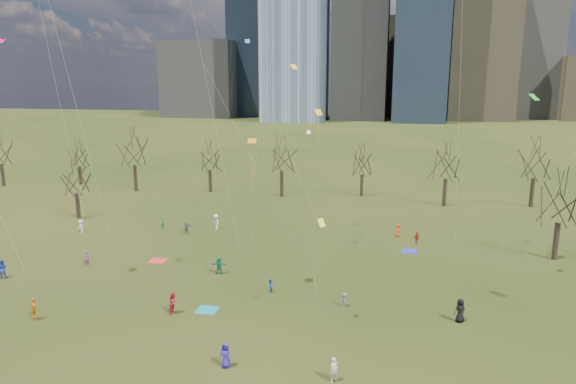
% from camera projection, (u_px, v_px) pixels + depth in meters
% --- Properties ---
extents(ground, '(500.00, 500.00, 0.00)m').
position_uv_depth(ground, '(255.00, 313.00, 39.54)').
color(ground, black).
rests_on(ground, ground).
extents(downtown_skyline, '(212.50, 78.00, 118.00)m').
position_uv_depth(downtown_skyline, '(374.00, 32.00, 232.96)').
color(downtown_skyline, slate).
rests_on(downtown_skyline, ground).
extents(bare_tree_row, '(113.04, 29.80, 9.50)m').
position_uv_depth(bare_tree_row, '(324.00, 162.00, 73.81)').
color(bare_tree_row, black).
rests_on(bare_tree_row, ground).
extents(blanket_teal, '(1.60, 1.50, 0.03)m').
position_uv_depth(blanket_teal, '(207.00, 310.00, 40.02)').
color(blanket_teal, teal).
rests_on(blanket_teal, ground).
extents(blanket_navy, '(1.60, 1.50, 0.03)m').
position_uv_depth(blanket_navy, '(409.00, 251.00, 53.83)').
color(blanket_navy, '#252BAD').
rests_on(blanket_navy, ground).
extents(blanket_crimson, '(1.60, 1.50, 0.03)m').
position_uv_depth(blanket_crimson, '(158.00, 261.00, 50.94)').
color(blanket_crimson, red).
rests_on(blanket_crimson, ground).
extents(person_0, '(0.87, 0.62, 1.66)m').
position_uv_depth(person_0, '(225.00, 355.00, 31.89)').
color(person_0, '#2D2294').
rests_on(person_0, ground).
extents(person_1, '(0.66, 0.67, 1.56)m').
position_uv_depth(person_1, '(334.00, 370.00, 30.34)').
color(person_1, silver).
rests_on(person_1, ground).
extents(person_2, '(0.68, 0.86, 1.73)m').
position_uv_depth(person_2, '(174.00, 303.00, 39.28)').
color(person_2, '#B51927').
rests_on(person_2, ground).
extents(person_3, '(0.78, 0.89, 1.20)m').
position_uv_depth(person_3, '(344.00, 300.00, 40.47)').
color(person_3, slate).
rests_on(person_3, ground).
extents(person_4, '(1.07, 0.90, 1.72)m').
position_uv_depth(person_4, '(34.00, 309.00, 38.21)').
color(person_4, orange).
rests_on(person_4, ground).
extents(person_5, '(1.64, 0.77, 1.70)m').
position_uv_depth(person_5, '(219.00, 265.00, 47.33)').
color(person_5, '#1C7F54').
rests_on(person_5, ground).
extents(person_6, '(1.06, 0.95, 1.82)m').
position_uv_depth(person_6, '(460.00, 310.00, 37.88)').
color(person_6, black).
rests_on(person_6, ground).
extents(person_7, '(0.51, 0.63, 1.49)m').
position_uv_depth(person_7, '(86.00, 258.00, 49.50)').
color(person_7, '#854387').
rests_on(person_7, ground).
extents(person_8, '(0.58, 0.68, 1.21)m').
position_uv_depth(person_8, '(270.00, 286.00, 43.21)').
color(person_8, '#245B9D').
rests_on(person_8, ground).
extents(person_9, '(1.28, 1.35, 1.84)m').
position_uv_depth(person_9, '(216.00, 222.00, 61.70)').
color(person_9, white).
rests_on(person_9, ground).
extents(person_10, '(0.85, 0.72, 1.37)m').
position_uv_depth(person_10, '(417.00, 238.00, 56.07)').
color(person_10, '#A32317').
rests_on(person_10, ground).
extents(person_11, '(1.27, 1.46, 1.60)m').
position_uv_depth(person_11, '(187.00, 227.00, 59.77)').
color(person_11, slate).
rests_on(person_11, ground).
extents(person_12, '(0.69, 0.85, 1.49)m').
position_uv_depth(person_12, '(398.00, 230.00, 58.68)').
color(person_12, '#E65219').
rests_on(person_12, ground).
extents(person_13, '(0.62, 0.65, 1.50)m').
position_uv_depth(person_13, '(163.00, 223.00, 61.59)').
color(person_13, '#17693E').
rests_on(person_13, ground).
extents(person_14, '(1.07, 1.01, 1.75)m').
position_uv_depth(person_14, '(2.00, 269.00, 46.33)').
color(person_14, '#263FA5').
rests_on(person_14, ground).
extents(person_15, '(0.79, 1.12, 1.57)m').
position_uv_depth(person_15, '(81.00, 226.00, 60.18)').
color(person_15, silver).
rests_on(person_15, ground).
extents(kites_airborne, '(59.84, 33.99, 35.09)m').
position_uv_depth(kites_airborne, '(300.00, 124.00, 46.23)').
color(kites_airborne, orange).
rests_on(kites_airborne, ground).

